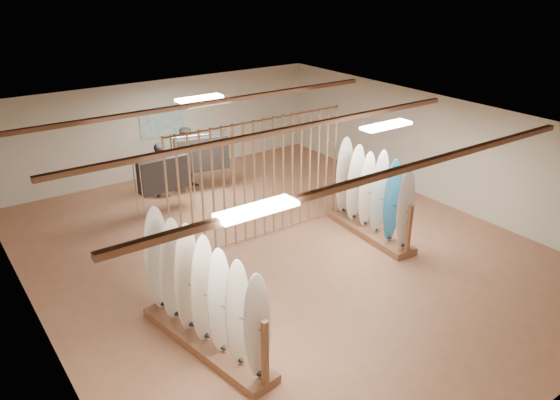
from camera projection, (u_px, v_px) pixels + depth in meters
floor at (280, 250)px, 12.09m from camera, size 12.00×12.00×0.00m
ceiling at (280, 127)px, 10.98m from camera, size 12.00×12.00×0.00m
wall_back at (163, 128)px, 16.04m from camera, size 12.00×0.00×12.00m
wall_front at (548, 336)px, 7.03m from camera, size 12.00×0.00×12.00m
wall_left at (30, 259)px, 8.89m from camera, size 0.00×12.00×12.00m
wall_right at (437, 149)px, 14.18m from camera, size 0.00×12.00×12.00m
ceiling_slats at (280, 131)px, 11.01m from camera, size 9.50×6.12×0.10m
light_panels at (280, 130)px, 11.00m from camera, size 1.20×0.35×0.06m
bamboo_partition at (259, 180)px, 12.13m from camera, size 4.45×0.05×2.78m
poster at (162, 121)px, 15.94m from camera, size 1.40×0.03×0.90m
rack_left at (204, 311)px, 8.74m from camera, size 1.04×3.00×2.06m
rack_right at (372, 208)px, 12.46m from camera, size 0.77×2.58×2.05m
clothing_rack_a at (164, 174)px, 13.66m from camera, size 1.42×0.42×1.52m
clothing_rack_b at (202, 153)px, 14.87m from camera, size 1.52×0.68×1.66m
shopper_a at (160, 166)px, 14.52m from camera, size 0.76×0.74×1.74m
shopper_b at (188, 154)px, 15.11m from camera, size 0.97×0.77×1.98m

